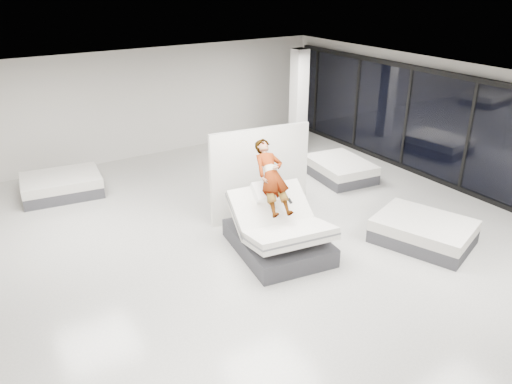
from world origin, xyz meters
TOP-DOWN VIEW (x-y plane):
  - room at (0.00, 0.00)m, footprint 14.00×14.04m
  - hero_bed at (0.19, 0.03)m, footprint 1.91×2.35m
  - person at (0.23, 0.34)m, footprint 0.82×1.54m
  - remote at (0.40, -0.04)m, footprint 0.07×0.15m
  - divider_panel at (0.70, 1.51)m, footprint 2.34×0.43m
  - flat_bed_right_far at (3.86, 2.35)m, footprint 1.56×1.95m
  - flat_bed_right_near at (2.93, -1.32)m, footprint 1.97×2.25m
  - flat_bed_left_far at (-2.85, 5.27)m, footprint 2.04×1.63m
  - column at (4.00, 4.50)m, footprint 0.40×0.40m
  - storefront_glazing at (5.90, 0.00)m, footprint 0.12×13.40m

SIDE VIEW (x-z plane):
  - flat_bed_right_far at x=3.86m, z-range 0.00..0.49m
  - flat_bed_left_far at x=-2.85m, z-range 0.00..0.52m
  - flat_bed_right_near at x=2.93m, z-range 0.00..0.52m
  - hero_bed at x=0.19m, z-range -0.24..1.06m
  - divider_panel at x=0.70m, z-range 0.00..2.14m
  - remote at x=0.40m, z-range 1.06..1.13m
  - person at x=0.23m, z-range 0.56..2.02m
  - storefront_glazing at x=5.90m, z-range -0.01..2.91m
  - room at x=0.00m, z-range 0.00..3.20m
  - column at x=4.00m, z-range 0.00..3.20m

